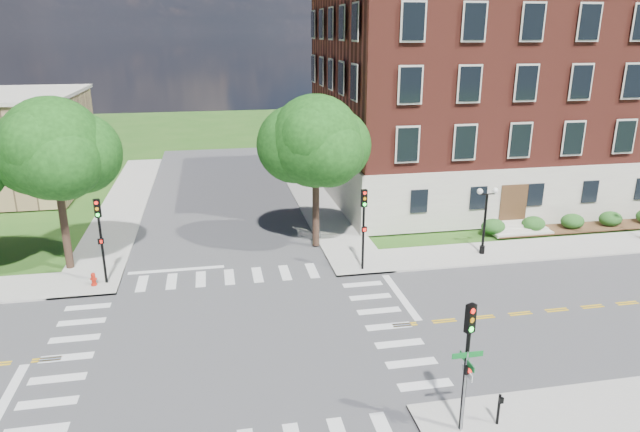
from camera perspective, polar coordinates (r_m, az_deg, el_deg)
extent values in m
plane|color=#255217|center=(26.62, -8.43, -12.30)|extent=(160.00, 160.00, 0.00)
cube|color=#3D3D3F|center=(26.62, -8.43, -12.29)|extent=(90.00, 12.00, 0.01)
cube|color=#3D3D3F|center=(26.62, -8.43, -12.29)|extent=(12.00, 90.00, 0.01)
cube|color=#9E9B93|center=(40.97, 25.02, -2.70)|extent=(34.00, 3.50, 0.12)
cube|color=#9E9B93|center=(48.63, -0.64, 2.12)|extent=(3.50, 34.00, 0.12)
cube|color=#9E9B93|center=(48.45, -18.99, 1.06)|extent=(3.50, 34.00, 0.12)
cube|color=silver|center=(30.71, 8.06, -7.96)|extent=(0.40, 5.50, 0.00)
cube|color=#B8B0A3|center=(52.48, 17.36, 4.91)|extent=(30.00, 20.00, 4.20)
cube|color=maroon|center=(51.39, 18.20, 13.63)|extent=(29.55, 19.70, 11.80)
cube|color=#472D19|center=(42.19, 18.77, 1.15)|extent=(2.00, 0.10, 2.80)
cylinder|color=#302218|center=(36.04, -24.09, -1.62)|extent=(0.44, 0.44, 4.21)
sphere|color=#133D10|center=(34.83, -25.13, 6.13)|extent=(5.74, 5.74, 5.74)
cylinder|color=#302218|center=(36.42, -0.42, -0.01)|extent=(0.44, 0.44, 3.95)
sphere|color=#133D10|center=(35.23, -0.43, 7.50)|extent=(5.74, 5.74, 5.74)
cylinder|color=black|center=(20.71, 14.26, -15.76)|extent=(0.14, 0.14, 3.80)
cube|color=black|center=(19.50, 14.80, -9.87)|extent=(0.38, 0.33, 1.00)
cylinder|color=red|center=(19.25, 15.05, -9.17)|extent=(0.19, 0.12, 0.18)
cylinder|color=orange|center=(19.40, 14.97, -10.04)|extent=(0.19, 0.12, 0.18)
cylinder|color=#19E533|center=(19.56, 14.89, -10.90)|extent=(0.19, 0.12, 0.18)
cube|color=black|center=(20.25, 14.61, -14.61)|extent=(0.32, 0.23, 0.30)
cylinder|color=black|center=(32.86, 4.34, -2.23)|extent=(0.14, 0.14, 3.80)
cube|color=black|center=(32.12, 4.44, 1.80)|extent=(0.35, 0.27, 1.00)
cylinder|color=red|center=(31.90, 4.51, 2.30)|extent=(0.19, 0.08, 0.18)
cylinder|color=orange|center=(31.99, 4.50, 1.73)|extent=(0.19, 0.08, 0.18)
cylinder|color=#19E533|center=(32.09, 4.48, 1.17)|extent=(0.19, 0.08, 0.18)
cube|color=black|center=(32.50, 4.44, -1.34)|extent=(0.32, 0.17, 0.30)
cylinder|color=black|center=(33.15, -20.91, -3.23)|extent=(0.14, 0.14, 3.80)
cube|color=black|center=(32.41, -21.38, 0.73)|extent=(0.38, 0.33, 1.00)
cylinder|color=red|center=(32.20, -21.48, 1.23)|extent=(0.18, 0.12, 0.18)
cylinder|color=orange|center=(32.29, -21.42, 0.67)|extent=(0.18, 0.12, 0.18)
cylinder|color=#19E533|center=(32.38, -21.35, 0.11)|extent=(0.18, 0.12, 0.18)
cube|color=black|center=(32.78, -21.08, -2.36)|extent=(0.32, 0.23, 0.30)
cylinder|color=black|center=(37.03, 15.90, -3.25)|extent=(0.32, 0.32, 0.50)
cylinder|color=black|center=(36.49, 16.12, -0.83)|extent=(0.16, 0.16, 3.80)
cube|color=black|center=(35.93, 16.39, 2.11)|extent=(1.00, 0.06, 0.06)
sphere|color=white|center=(35.66, 15.70, 2.39)|extent=(0.36, 0.36, 0.36)
sphere|color=white|center=(36.11, 17.12, 2.45)|extent=(0.36, 0.36, 0.36)
cylinder|color=gray|center=(20.82, 14.22, -16.72)|extent=(0.07, 0.07, 3.10)
cube|color=#0D6824|center=(20.05, 14.54, -13.30)|extent=(1.10, 0.03, 0.20)
cube|color=#0D6824|center=(20.17, 14.48, -13.91)|extent=(0.03, 1.10, 0.20)
cube|color=silver|center=(20.43, 14.51, -14.96)|extent=(0.03, 0.75, 0.25)
cylinder|color=black|center=(22.00, 17.42, -17.96)|extent=(0.10, 0.10, 1.20)
cube|color=black|center=(21.66, 17.69, -17.17)|extent=(0.14, 0.08, 0.22)
cylinder|color=#A81B0C|center=(33.70, -21.65, -6.38)|extent=(0.32, 0.32, 0.10)
cylinder|color=#A81B0C|center=(33.61, -21.70, -5.99)|extent=(0.22, 0.22, 0.60)
sphere|color=#A81B0C|center=(33.48, -21.76, -5.47)|extent=(0.24, 0.24, 0.24)
cylinder|color=#A81B0C|center=(33.58, -21.71, -5.86)|extent=(0.35, 0.12, 0.12)
cylinder|color=#A81B0C|center=(33.58, -21.71, -5.86)|extent=(0.12, 0.35, 0.12)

